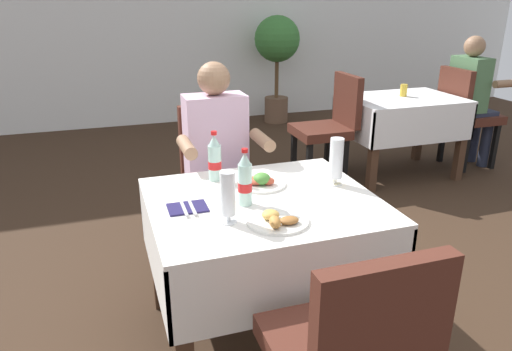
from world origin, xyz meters
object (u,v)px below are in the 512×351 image
Objects in this scene: seated_diner_far at (218,157)px; background_chair_left at (330,123)px; napkin_cutlery_set at (187,207)px; chair_far_diner_seat at (219,175)px; background_chair_right at (465,111)px; plate_far_diner at (261,181)px; beer_glass_left at (336,162)px; background_patron at (472,95)px; background_table_tumbler at (404,90)px; cola_bottle_primary at (215,159)px; background_dining_table at (401,117)px; potted_plant_corner at (277,49)px; plate_near_camera at (277,220)px; main_dining_table at (263,233)px; beer_glass_middle at (228,197)px; cola_bottle_secondary at (245,180)px.

seated_diner_far is 1.30× the size of background_chair_left.
chair_far_diner_seat is at bearing 67.35° from napkin_cutlery_set.
napkin_cutlery_set is 3.52m from background_chair_right.
background_chair_left is 1.00× the size of background_chair_right.
beer_glass_left reaches higher than plate_far_diner.
background_table_tumbler is (-0.74, 0.05, 0.08)m from background_patron.
beer_glass_left reaches higher than napkin_cutlery_set.
plate_far_diner is 0.26m from cola_bottle_primary.
beer_glass_left reaches higher than background_chair_right.
background_table_tumbler is at bearing 175.92° from background_chair_right.
chair_far_diner_seat reaches higher than background_table_tumbler.
background_chair_right is at bearing -4.08° from background_table_tumbler.
chair_far_diner_seat is 0.94× the size of background_dining_table.
napkin_cutlery_set reaches higher than background_dining_table.
potted_plant_corner reaches higher than plate_far_diner.
background_table_tumbler is (1.95, 1.67, 0.03)m from plate_far_diner.
seated_diner_far is 1.23× the size of background_dining_table.
seated_diner_far is at bearing -159.12° from background_patron.
cola_bottle_primary reaches higher than plate_near_camera.
beer_glass_left reaches higher than plate_near_camera.
background_chair_right is 0.71× the size of potted_plant_corner.
potted_plant_corner is at bearing 100.51° from background_table_tumbler.
main_dining_table is 1.07× the size of chair_far_diner_seat.
background_chair_left reaches higher than background_dining_table.
background_patron reaches higher than background_chair_left.
beer_glass_middle is (-0.19, 0.07, 0.10)m from plate_near_camera.
chair_far_diner_seat is 8.82× the size of background_table_tumbler.
chair_far_diner_seat is at bearing -160.63° from background_chair_right.
background_chair_right is at bearing 36.95° from beer_glass_left.
background_table_tumbler is (2.21, 2.01, -0.06)m from beer_glass_middle.
beer_glass_left is at bearing -23.98° from cola_bottle_primary.
background_chair_left is at bearing 53.51° from beer_glass_middle.
seated_diner_far is at bearing 66.09° from napkin_cutlery_set.
background_table_tumbler is at bearing 45.88° from plate_near_camera.
cola_bottle_primary is at bearing -105.57° from chair_far_diner_seat.
chair_far_diner_seat is at bearing -142.70° from background_chair_left.
potted_plant_corner reaches higher than cola_bottle_primary.
plate_near_camera is 2.36× the size of background_table_tumbler.
beer_glass_left is at bearing -62.93° from chair_far_diner_seat.
plate_far_diner is (0.07, 0.41, 0.01)m from plate_near_camera.
main_dining_table is 4.39× the size of beer_glass_left.
seated_diner_far is at bearing 90.12° from plate_near_camera.
background_chair_right is (2.71, 2.03, -0.20)m from plate_near_camera.
background_chair_left is (1.26, 2.03, -0.20)m from plate_near_camera.
background_table_tumbler is (2.02, 1.10, 0.08)m from seated_diner_far.
background_patron is at bearing 0.00° from background_chair_right.
seated_diner_far is at bearing 84.95° from cola_bottle_secondary.
background_table_tumbler reaches higher than napkin_cutlery_set.
background_dining_table is at bearing 47.72° from beer_glass_left.
background_dining_table is at bearing 40.26° from plate_far_diner.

